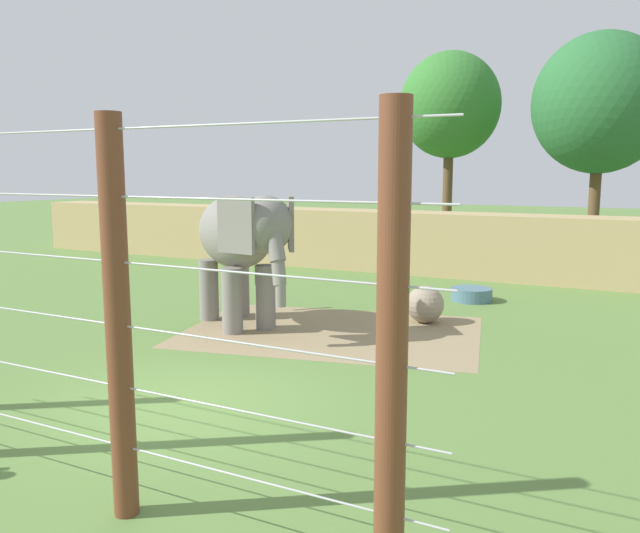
{
  "coord_description": "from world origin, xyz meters",
  "views": [
    {
      "loc": [
        6.0,
        -7.2,
        3.47
      ],
      "look_at": [
        -0.3,
        5.1,
        1.4
      ],
      "focal_mm": 35.74,
      "sensor_mm": 36.0,
      "label": 1
    }
  ],
  "objects": [
    {
      "name": "tree_left_of_centre",
      "position": [
        4.14,
        20.4,
        6.08
      ],
      "size": [
        5.18,
        5.18,
        8.82
      ],
      "color": "brown",
      "rests_on": "ground"
    },
    {
      "name": "tree_far_left",
      "position": [
        -2.19,
        21.65,
        6.39
      ],
      "size": [
        4.51,
        4.51,
        8.8
      ],
      "color": "brown",
      "rests_on": "ground"
    },
    {
      "name": "water_tub",
      "position": [
        1.94,
        9.72,
        0.18
      ],
      "size": [
        1.1,
        1.1,
        0.35
      ],
      "color": "slate",
      "rests_on": "ground"
    },
    {
      "name": "enrichment_ball",
      "position": [
        1.61,
        6.71,
        0.43
      ],
      "size": [
        0.86,
        0.86,
        0.86
      ],
      "primitive_type": "sphere",
      "color": "gray",
      "rests_on": "ground"
    },
    {
      "name": "elephant",
      "position": [
        -1.95,
        4.46,
        1.99
      ],
      "size": [
        3.62,
        2.98,
        3.0
      ],
      "color": "gray",
      "rests_on": "ground"
    },
    {
      "name": "embankment_wall",
      "position": [
        0.0,
        13.84,
        1.05
      ],
      "size": [
        36.0,
        1.8,
        2.09
      ],
      "primitive_type": "cube",
      "color": "tan",
      "rests_on": "ground"
    },
    {
      "name": "dirt_patch",
      "position": [
        0.05,
        4.98,
        0.0
      ],
      "size": [
        7.1,
        5.65,
        0.01
      ],
      "primitive_type": "cube",
      "rotation": [
        0.0,
        0.0,
        0.21
      ],
      "color": "#937F5B",
      "rests_on": "ground"
    },
    {
      "name": "cable_fence",
      "position": [
        0.02,
        -2.7,
        2.02
      ],
      "size": [
        9.64,
        0.25,
        4.02
      ],
      "color": "brown",
      "rests_on": "ground"
    },
    {
      "name": "ground_plane",
      "position": [
        0.0,
        0.0,
        0.0
      ],
      "size": [
        120.0,
        120.0,
        0.0
      ],
      "primitive_type": "plane",
      "color": "#5B7F3D"
    }
  ]
}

